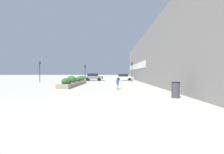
% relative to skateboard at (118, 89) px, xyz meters
% --- Properties ---
extents(ground_plane, '(300.00, 300.00, 0.00)m').
position_rel_skateboard_xyz_m(ground_plane, '(-1.68, -9.43, -0.07)').
color(ground_plane, '#ADA89E').
extents(building_wall_right, '(0.67, 46.37, 8.47)m').
position_rel_skateboard_xyz_m(building_wall_right, '(5.14, 11.24, 4.16)').
color(building_wall_right, gray).
rests_on(building_wall_right, ground_plane).
extents(planter_box, '(1.33, 10.14, 1.35)m').
position_rel_skateboard_xyz_m(planter_box, '(-5.85, 5.05, 0.38)').
color(planter_box, gray).
rests_on(planter_box, ground_plane).
extents(skateboard, '(0.21, 0.72, 0.09)m').
position_rel_skateboard_xyz_m(skateboard, '(0.00, 0.00, 0.00)').
color(skateboard, olive).
rests_on(skateboard, ground_plane).
extents(skateboarder, '(1.04, 0.19, 1.12)m').
position_rel_skateboard_xyz_m(skateboarder, '(0.00, -0.00, 0.70)').
color(skateboarder, tan).
rests_on(skateboarder, skateboard).
extents(trash_bin, '(0.55, 0.55, 1.09)m').
position_rel_skateboard_xyz_m(trash_bin, '(3.78, -5.43, 0.48)').
color(trash_bin, '#38383D').
rests_on(trash_bin, ground_plane).
extents(car_leftmost, '(4.07, 2.06, 1.63)m').
position_rel_skateboard_xyz_m(car_leftmost, '(-4.95, 17.83, 0.78)').
color(car_leftmost, slate).
rests_on(car_leftmost, ground_plane).
extents(car_center_left, '(4.21, 2.05, 1.51)m').
position_rel_skateboard_xyz_m(car_center_left, '(1.89, 19.35, 0.72)').
color(car_center_left, silver).
rests_on(car_center_left, ground_plane).
extents(car_center_right, '(4.63, 2.06, 1.52)m').
position_rel_skateboard_xyz_m(car_center_right, '(11.38, 16.28, 0.74)').
color(car_center_right, black).
rests_on(car_center_right, ground_plane).
extents(traffic_light_left, '(0.28, 0.30, 3.19)m').
position_rel_skateboard_xyz_m(traffic_light_left, '(-5.68, 11.72, 2.13)').
color(traffic_light_left, black).
rests_on(traffic_light_left, ground_plane).
extents(traffic_light_right, '(0.28, 0.30, 3.72)m').
position_rel_skateboard_xyz_m(traffic_light_right, '(2.90, 11.62, 2.45)').
color(traffic_light_right, black).
rests_on(traffic_light_right, ground_plane).
extents(traffic_light_far_left, '(0.28, 0.30, 3.82)m').
position_rel_skateboard_xyz_m(traffic_light_far_left, '(-13.95, 11.56, 2.50)').
color(traffic_light_far_left, black).
rests_on(traffic_light_far_left, ground_plane).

